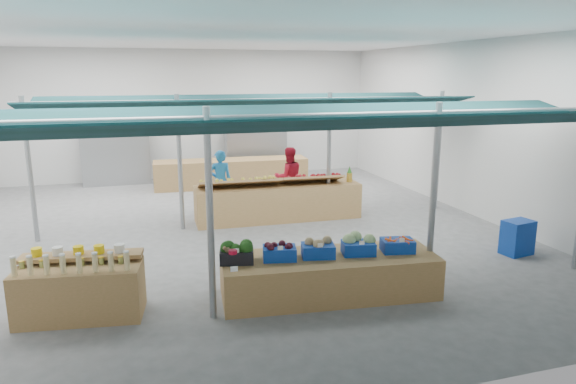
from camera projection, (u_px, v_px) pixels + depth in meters
The scene contains 23 objects.
floor at pixel (231, 231), 11.40m from camera, with size 13.00×13.00×0.00m, color #5E5E61.
hall at pixel (217, 107), 12.14m from camera, with size 13.00×13.00×13.00m.
pole_grid at pixel (285, 162), 9.57m from camera, with size 10.00×4.60×3.00m.
awnings at pixel (285, 109), 9.35m from camera, with size 9.50×7.08×0.30m.
back_shelving_left at pixel (116, 153), 16.06m from camera, with size 2.00×0.50×2.00m, color #B23F33.
back_shelving_right at pixel (256, 147), 17.33m from camera, with size 2.00×0.50×2.00m, color #B23F33.
bottle_shelf at pixel (81, 288), 7.34m from camera, with size 1.81×1.27×1.04m.
veg_counter at pixel (329, 275), 8.05m from camera, with size 3.35×1.12×0.65m, color olive.
fruit_counter at pixel (278, 202), 12.28m from camera, with size 3.92×0.93×0.84m, color olive.
far_counter at pixel (231, 173), 15.89m from camera, with size 4.68×0.94×0.84m, color olive.
crate_stack at pixel (517, 237), 9.89m from camera, with size 0.56×0.39×0.67m, color #0E389C.
vendor_left at pixel (220, 181), 12.88m from camera, with size 0.57×0.38×1.57m, color #1A6CAF.
vendor_right at pixel (289, 177), 13.39m from camera, with size 0.76×0.59×1.57m, color #AF152A.
crate_broccoli at pixel (237, 252), 7.67m from camera, with size 0.56×0.45×0.35m.
crate_beets at pixel (279, 251), 7.80m from camera, with size 0.56×0.45×0.29m.
crate_celeriac at pixel (318, 248), 7.91m from camera, with size 0.56×0.45×0.31m.
crate_cabbage at pixel (358, 244), 8.02m from camera, with size 0.56×0.45×0.35m.
crate_carrots at pixel (397, 245), 8.15m from camera, with size 0.56×0.45×0.29m.
sparrow at pixel (227, 250), 7.52m from camera, with size 0.12×0.09×0.11m.
pole_ribbon at pixel (233, 254), 6.82m from camera, with size 0.12×0.12×0.28m.
apple_heap_yellow at pixel (240, 181), 11.82m from camera, with size 1.94×0.80×0.27m.
apple_heap_red at pixel (311, 177), 12.26m from camera, with size 1.54×0.78×0.27m.
pineapple at pixel (349, 174), 12.51m from camera, with size 0.14×0.14×0.39m.
Camera 1 is at (-1.94, -10.81, 3.41)m, focal length 32.00 mm.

